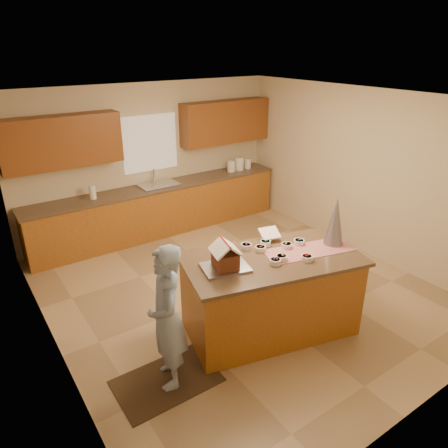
% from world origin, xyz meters
% --- Properties ---
extents(floor, '(5.50, 5.50, 0.00)m').
position_xyz_m(floor, '(0.00, 0.00, 0.00)').
color(floor, tan).
rests_on(floor, ground).
extents(ceiling, '(5.50, 5.50, 0.00)m').
position_xyz_m(ceiling, '(0.00, 0.00, 2.70)').
color(ceiling, silver).
rests_on(ceiling, floor).
extents(wall_back, '(5.50, 5.50, 0.00)m').
position_xyz_m(wall_back, '(0.00, 2.75, 1.35)').
color(wall_back, beige).
rests_on(wall_back, floor).
extents(wall_front, '(5.50, 5.50, 0.00)m').
position_xyz_m(wall_front, '(0.00, -2.75, 1.35)').
color(wall_front, beige).
rests_on(wall_front, floor).
extents(wall_left, '(5.50, 5.50, 0.00)m').
position_xyz_m(wall_left, '(-2.50, 0.00, 1.35)').
color(wall_left, beige).
rests_on(wall_left, floor).
extents(wall_right, '(5.50, 5.50, 0.00)m').
position_xyz_m(wall_right, '(2.50, 0.00, 1.35)').
color(wall_right, beige).
rests_on(wall_right, floor).
extents(stone_accent, '(0.00, 2.50, 2.50)m').
position_xyz_m(stone_accent, '(-2.48, -0.80, 1.25)').
color(stone_accent, gray).
rests_on(stone_accent, wall_left).
extents(window_curtain, '(1.05, 0.03, 1.00)m').
position_xyz_m(window_curtain, '(0.00, 2.72, 1.65)').
color(window_curtain, white).
rests_on(window_curtain, wall_back).
extents(back_counter_base, '(4.80, 0.60, 0.88)m').
position_xyz_m(back_counter_base, '(0.00, 2.45, 0.44)').
color(back_counter_base, '#A46822').
rests_on(back_counter_base, floor).
extents(back_counter_top, '(4.85, 0.63, 0.04)m').
position_xyz_m(back_counter_top, '(0.00, 2.45, 0.90)').
color(back_counter_top, brown).
rests_on(back_counter_top, back_counter_base).
extents(upper_cabinet_left, '(1.85, 0.35, 0.80)m').
position_xyz_m(upper_cabinet_left, '(-1.55, 2.57, 1.90)').
color(upper_cabinet_left, brown).
rests_on(upper_cabinet_left, wall_back).
extents(upper_cabinet_right, '(1.85, 0.35, 0.80)m').
position_xyz_m(upper_cabinet_right, '(1.55, 2.57, 1.90)').
color(upper_cabinet_right, brown).
rests_on(upper_cabinet_right, wall_back).
extents(sink, '(0.70, 0.45, 0.12)m').
position_xyz_m(sink, '(0.00, 2.45, 0.89)').
color(sink, silver).
rests_on(sink, back_counter_top).
extents(faucet, '(0.03, 0.03, 0.28)m').
position_xyz_m(faucet, '(0.00, 2.63, 1.06)').
color(faucet, silver).
rests_on(faucet, back_counter_top).
extents(island_base, '(2.18, 1.45, 0.97)m').
position_xyz_m(island_base, '(-0.20, -0.95, 0.49)').
color(island_base, '#A46822').
rests_on(island_base, floor).
extents(island_top, '(2.28, 1.55, 0.04)m').
position_xyz_m(island_top, '(-0.20, -0.95, 1.00)').
color(island_top, brown).
rests_on(island_top, island_base).
extents(table_runner, '(1.17, 0.65, 0.01)m').
position_xyz_m(table_runner, '(0.28, -1.07, 1.02)').
color(table_runner, '#B60D20').
rests_on(table_runner, island_top).
extents(baking_tray, '(0.59, 0.49, 0.03)m').
position_xyz_m(baking_tray, '(-0.81, -0.86, 1.03)').
color(baking_tray, silver).
rests_on(baking_tray, island_top).
extents(cookbook, '(0.28, 0.24, 0.10)m').
position_xyz_m(cookbook, '(0.06, -0.58, 1.12)').
color(cookbook, white).
rests_on(cookbook, island_top).
extents(tinsel_tree, '(0.30, 0.30, 0.61)m').
position_xyz_m(tinsel_tree, '(0.65, -1.11, 1.32)').
color(tinsel_tree, '#AEAEBA').
rests_on(tinsel_tree, island_top).
extents(rug, '(1.07, 0.70, 0.01)m').
position_xyz_m(rug, '(-1.68, -1.03, 0.01)').
color(rug, black).
rests_on(rug, floor).
extents(boy, '(0.54, 0.67, 1.58)m').
position_xyz_m(boy, '(-1.63, -1.03, 0.80)').
color(boy, '#8EA4C9').
rests_on(boy, rug).
extents(canister_a, '(0.16, 0.16, 0.22)m').
position_xyz_m(canister_a, '(1.61, 2.45, 1.03)').
color(canister_a, white).
rests_on(canister_a, back_counter_top).
extents(canister_b, '(0.18, 0.18, 0.26)m').
position_xyz_m(canister_b, '(1.82, 2.45, 1.05)').
color(canister_b, white).
rests_on(canister_b, back_counter_top).
extents(canister_c, '(0.14, 0.14, 0.20)m').
position_xyz_m(canister_c, '(2.03, 2.45, 1.02)').
color(canister_c, white).
rests_on(canister_c, back_counter_top).
extents(paper_towel, '(0.11, 0.11, 0.24)m').
position_xyz_m(paper_towel, '(-1.21, 2.45, 1.04)').
color(paper_towel, white).
rests_on(paper_towel, back_counter_top).
extents(gingerbread_house, '(0.37, 0.37, 0.31)m').
position_xyz_m(gingerbread_house, '(-0.81, -0.86, 1.16)').
color(gingerbread_house, brown).
rests_on(gingerbread_house, baking_tray).
extents(candy_bowls, '(0.74, 0.76, 0.06)m').
position_xyz_m(candy_bowls, '(-0.07, -0.90, 1.05)').
color(candy_bowls, '#F5A726').
rests_on(candy_bowls, island_top).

